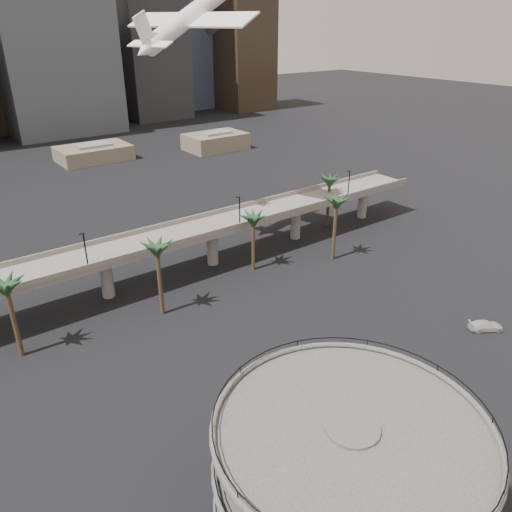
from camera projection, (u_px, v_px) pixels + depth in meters
ground at (395, 464)px, 55.53m from camera, size 700.00×700.00×0.00m
parking_ramp at (346, 485)px, 41.37m from camera, size 22.20×22.20×17.35m
overpass at (161, 244)px, 92.12m from camera, size 130.00×9.30×14.70m
palm_trees at (236, 222)px, 91.06m from camera, size 76.40×18.40×14.00m
low_buildings at (57, 163)px, 160.87m from camera, size 135.00×27.50×6.80m
skyline at (3, 23)px, 201.88m from camera, size 269.00×86.00×119.48m
airborne_jet at (192, 16)px, 93.05m from camera, size 29.82×28.05×15.70m
car_a at (258, 413)px, 61.68m from camera, size 4.92×3.18×1.56m
car_b at (313, 353)px, 72.85m from camera, size 4.20×1.52×1.37m
car_c at (486, 326)px, 79.27m from camera, size 5.72×4.77×1.56m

